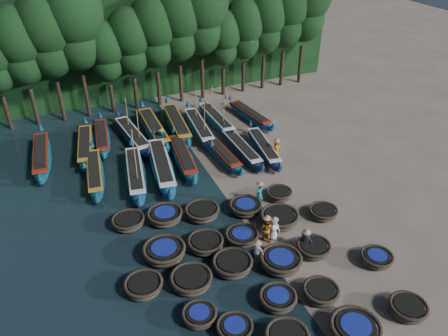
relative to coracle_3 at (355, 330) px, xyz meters
name	(u,v)px	position (x,y,z in m)	size (l,w,h in m)	color
ground	(243,221)	(-1.22, 9.96, -0.47)	(120.00, 120.00, 0.00)	gray
foliage_wall	(146,46)	(-1.22, 33.46, 4.53)	(40.00, 3.00, 10.00)	black
coracle_3	(355,330)	(0.00, 0.00, 0.00)	(2.49, 2.49, 0.82)	#4D3F30
coracle_4	(408,308)	(3.27, 0.05, -0.08)	(2.21, 2.21, 0.69)	#4D3F30
coracle_5	(199,315)	(-6.48, 3.70, -0.10)	(2.15, 2.15, 0.64)	#4D3F30
coracle_6	(235,328)	(-5.18, 2.34, -0.11)	(2.21, 2.21, 0.64)	#4D3F30
coracle_7	(278,299)	(-2.45, 3.09, -0.05)	(1.98, 1.98, 0.72)	#4D3F30
coracle_8	(321,292)	(-0.19, 2.58, -0.04)	(2.28, 2.28, 0.76)	#4D3F30
coracle_9	(376,258)	(4.18, 3.54, -0.10)	(2.21, 2.21, 0.65)	#4D3F30
coracle_10	(144,286)	(-8.54, 6.60, -0.06)	(2.38, 2.38, 0.73)	#4D3F30
coracle_11	(191,280)	(-6.10, 6.00, -0.04)	(2.38, 2.38, 0.77)	#4D3F30
coracle_12	(233,264)	(-3.59, 6.22, -0.04)	(2.75, 2.75, 0.77)	#4D3F30
coracle_13	(281,261)	(-1.01, 5.36, 0.01)	(2.42, 2.42, 0.83)	#4D3F30
coracle_14	(313,248)	(1.31, 5.61, -0.06)	(2.12, 2.12, 0.72)	#4D3F30
coracle_15	(164,251)	(-6.83, 8.64, 0.01)	(2.73, 2.73, 0.83)	#4D3F30
coracle_16	(206,243)	(-4.36, 8.45, -0.07)	(2.61, 2.61, 0.72)	#4D3F30
coracle_17	(242,237)	(-2.13, 8.14, -0.05)	(2.21, 2.21, 0.74)	#4D3F30
coracle_18	(279,218)	(0.78, 8.74, 0.01)	(2.62, 2.62, 0.85)	#4D3F30
coracle_19	(323,212)	(3.79, 8.31, -0.11)	(2.21, 2.21, 0.64)	#4D3F30
coracle_20	(128,222)	(-8.13, 12.25, -0.08)	(2.15, 2.15, 0.69)	#4D3F30
coracle_21	(165,216)	(-5.85, 11.85, -0.02)	(2.48, 2.48, 0.78)	#4D3F30
coracle_22	(202,212)	(-3.50, 11.32, -0.04)	(2.27, 2.27, 0.77)	#4D3F30
coracle_23	(245,207)	(-0.68, 10.73, -0.05)	(2.54, 2.54, 0.73)	#4D3F30
coracle_24	(279,194)	(2.12, 11.20, -0.09)	(2.17, 2.17, 0.68)	#4D3F30
long_boat_2	(95,173)	(-9.23, 18.62, 0.04)	(2.15, 7.68, 1.36)	#0D464E
long_boat_3	(135,173)	(-6.48, 17.37, 0.10)	(2.74, 8.35, 3.59)	navy
long_boat_4	(162,166)	(-4.41, 17.58, 0.14)	(2.83, 9.09, 1.61)	navy
long_boat_5	(183,157)	(-2.49, 18.28, 0.07)	(2.26, 8.04, 1.42)	#0D464E
long_boat_6	(221,153)	(0.47, 17.81, 0.03)	(1.73, 7.50, 1.32)	#0D464E
long_boat_7	(241,149)	(2.27, 17.79, 0.04)	(1.37, 7.70, 1.35)	#0F233A
long_boat_8	(263,148)	(4.00, 17.23, 0.04)	(2.38, 7.57, 1.34)	#0F233A
long_boat_9	(41,156)	(-12.69, 22.71, 0.10)	(2.02, 8.55, 1.51)	#0D464E
long_boat_10	(85,146)	(-9.29, 23.05, 0.07)	(2.54, 8.02, 1.43)	#0D464E
long_boat_11	(102,137)	(-7.76, 24.10, 0.03)	(2.20, 7.44, 1.32)	#0D464E
long_boat_12	(133,136)	(-5.34, 23.31, 0.09)	(2.36, 8.31, 3.55)	#0F233A
long_boat_13	(154,128)	(-3.36, 23.86, 0.13)	(1.71, 9.09, 1.60)	#0D464E
long_boat_14	(177,124)	(-1.22, 23.91, 0.13)	(2.37, 9.05, 1.60)	#0D464E
long_boat_15	(199,127)	(0.39, 22.60, 0.10)	(2.22, 8.46, 3.61)	navy
long_boat_16	(216,119)	(2.39, 23.51, 0.07)	(1.52, 8.12, 3.45)	#0D464E
long_boat_17	(250,115)	(5.70, 23.23, 0.03)	(2.31, 7.42, 1.32)	navy
fisherman_0	(274,228)	(-0.26, 7.64, 0.39)	(0.83, 0.58, 1.80)	silver
fisherman_1	(260,193)	(0.50, 11.05, 0.52)	(0.78, 0.67, 2.01)	#186663
fisherman_2	(266,228)	(-0.70, 7.76, 0.44)	(1.06, 1.07, 1.94)	#BC6A19
fisherman_3	(306,241)	(0.95, 5.96, 0.33)	(1.12, 1.06, 1.72)	black
fisherman_4	(257,251)	(-2.08, 6.26, 0.36)	(0.80, 0.94, 1.71)	silver
fisherman_5	(162,138)	(-3.30, 21.35, 0.39)	(1.13, 1.60, 1.86)	#186663
fisherman_6	(276,148)	(4.65, 16.29, 0.37)	(0.79, 0.55, 1.74)	#BC6A19
tree_2	(19,45)	(-12.62, 29.96, 6.85)	(4.51, 4.51, 10.63)	black
tree_3	(46,34)	(-10.32, 29.96, 7.52)	(4.92, 4.92, 11.60)	black
tree_4	(73,23)	(-8.02, 29.96, 8.20)	(5.34, 5.34, 12.58)	black
tree_5	(105,51)	(-5.72, 29.96, 5.50)	(3.68, 3.68, 8.68)	black
tree_6	(130,41)	(-3.42, 29.96, 6.17)	(4.09, 4.09, 9.65)	black
tree_7	(154,31)	(-1.12, 29.96, 6.85)	(4.51, 4.51, 10.63)	black
tree_8	(177,21)	(1.18, 29.96, 7.52)	(4.92, 4.92, 11.60)	black
tree_9	(200,11)	(3.48, 29.96, 8.20)	(5.34, 5.34, 12.58)	black
tree_10	(223,38)	(5.78, 29.96, 5.50)	(3.68, 3.68, 8.68)	black
tree_11	(244,28)	(8.08, 29.96, 6.17)	(4.09, 4.09, 9.65)	black
tree_12	(265,19)	(10.38, 29.96, 6.85)	(4.51, 4.51, 10.63)	black
tree_13	(286,10)	(12.68, 29.96, 7.52)	(4.92, 4.92, 11.60)	black
tree_14	(306,1)	(14.98, 29.96, 8.20)	(5.34, 5.34, 12.58)	black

